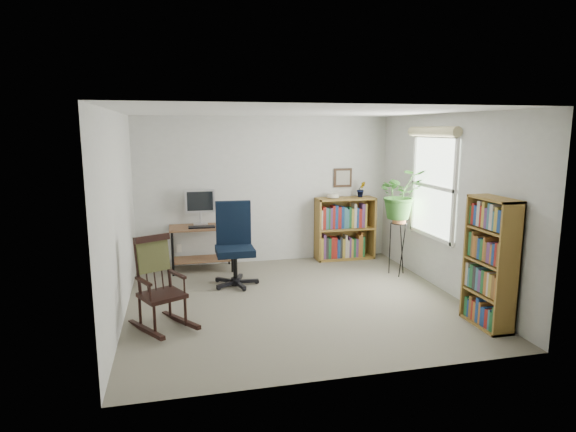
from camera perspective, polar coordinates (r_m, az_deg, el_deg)
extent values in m
cube|color=slate|center=(6.33, 0.84, -10.04)|extent=(4.20, 4.00, 0.00)
cube|color=silver|center=(5.94, 0.91, 12.24)|extent=(4.20, 4.00, 0.00)
cube|color=silver|center=(7.95, -2.65, 3.07)|extent=(4.20, 0.00, 2.40)
cube|color=silver|center=(4.15, 7.65, -3.73)|extent=(4.20, 0.00, 2.40)
cube|color=silver|center=(5.88, -19.41, -0.08)|extent=(0.00, 4.00, 2.40)
cube|color=silver|center=(6.83, 18.22, 1.38)|extent=(0.00, 4.00, 2.40)
cube|color=black|center=(7.49, -10.21, -1.30)|extent=(0.40, 0.15, 0.02)
imported|color=#2B5C20|center=(7.30, 13.27, 5.34)|extent=(1.69, 1.88, 1.46)
imported|color=#2B5C20|center=(8.25, 8.66, 2.61)|extent=(0.13, 0.24, 0.11)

